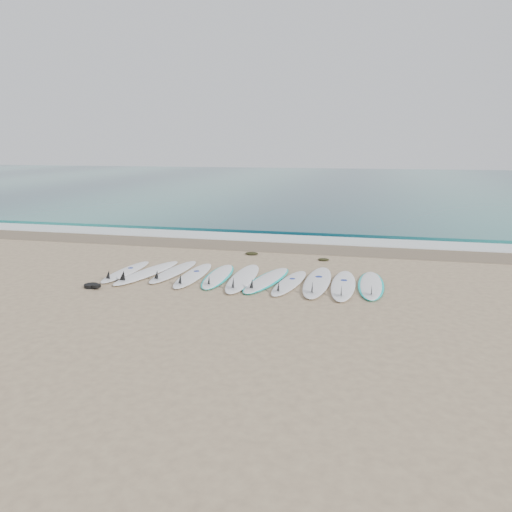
% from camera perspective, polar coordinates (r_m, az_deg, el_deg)
% --- Properties ---
extents(ground, '(120.00, 120.00, 0.00)m').
position_cam_1_polar(ground, '(12.30, -1.53, -2.68)').
color(ground, '#9F8767').
extents(ocean, '(120.00, 55.00, 0.03)m').
position_cam_1_polar(ocean, '(44.19, 9.57, 8.22)').
color(ocean, '#1A5B60').
rests_on(ocean, ground).
extents(wet_sand_band, '(120.00, 1.80, 0.01)m').
position_cam_1_polar(wet_sand_band, '(16.19, 2.23, 1.06)').
color(wet_sand_band, brown).
rests_on(wet_sand_band, ground).
extents(foam_band, '(120.00, 1.40, 0.04)m').
position_cam_1_polar(foam_band, '(17.54, 3.13, 1.99)').
color(foam_band, silver).
rests_on(foam_band, ground).
extents(wave_crest, '(120.00, 1.00, 0.10)m').
position_cam_1_polar(wave_crest, '(18.99, 3.95, 2.89)').
color(wave_crest, '#1A5B60').
rests_on(wave_crest, ground).
extents(surfboard_0, '(0.53, 2.37, 0.30)m').
position_cam_1_polar(surfboard_0, '(13.26, -14.74, -1.75)').
color(surfboard_0, white).
rests_on(surfboard_0, ground).
extents(surfboard_1, '(1.01, 2.78, 0.35)m').
position_cam_1_polar(surfboard_1, '(13.00, -12.45, -1.87)').
color(surfboard_1, white).
rests_on(surfboard_1, ground).
extents(surfboard_2, '(0.70, 2.50, 0.32)m').
position_cam_1_polar(surfboard_2, '(12.99, -9.49, -1.78)').
color(surfboard_2, silver).
rests_on(surfboard_2, ground).
extents(surfboard_3, '(0.60, 2.56, 0.33)m').
position_cam_1_polar(surfboard_3, '(12.55, -7.27, -2.21)').
color(surfboard_3, white).
rests_on(surfboard_3, ground).
extents(surfboard_4, '(0.75, 2.48, 0.31)m').
position_cam_1_polar(surfboard_4, '(12.44, -4.39, -2.32)').
color(surfboard_4, white).
rests_on(surfboard_4, ground).
extents(surfboard_5, '(0.71, 2.83, 0.36)m').
position_cam_1_polar(surfboard_5, '(12.17, -1.58, -2.55)').
color(surfboard_5, white).
rests_on(surfboard_5, ground).
extents(surfboard_6, '(1.03, 2.64, 0.33)m').
position_cam_1_polar(surfboard_6, '(12.06, 1.20, -2.75)').
color(surfboard_6, white).
rests_on(surfboard_6, ground).
extents(surfboard_7, '(0.77, 2.42, 0.30)m').
position_cam_1_polar(surfboard_7, '(11.81, 3.77, -3.09)').
color(surfboard_7, white).
rests_on(surfboard_7, ground).
extents(surfboard_8, '(0.61, 2.90, 0.37)m').
position_cam_1_polar(surfboard_8, '(11.92, 7.00, -2.96)').
color(surfboard_8, white).
rests_on(surfboard_8, ground).
extents(surfboard_9, '(0.61, 2.70, 0.34)m').
position_cam_1_polar(surfboard_9, '(11.74, 9.93, -3.31)').
color(surfboard_9, white).
rests_on(surfboard_9, ground).
extents(surfboard_10, '(0.65, 2.52, 0.32)m').
position_cam_1_polar(surfboard_10, '(11.94, 13.01, -3.25)').
color(surfboard_10, white).
rests_on(surfboard_10, ground).
extents(seaweed_near, '(0.39, 0.30, 0.08)m').
position_cam_1_polar(seaweed_near, '(15.04, -0.50, 0.30)').
color(seaweed_near, black).
rests_on(seaweed_near, ground).
extents(seaweed_far, '(0.32, 0.25, 0.06)m').
position_cam_1_polar(seaweed_far, '(14.41, 7.74, -0.39)').
color(seaweed_far, black).
rests_on(seaweed_far, ground).
extents(leash_coil, '(0.46, 0.36, 0.11)m').
position_cam_1_polar(leash_coil, '(12.17, -18.20, -3.26)').
color(leash_coil, black).
rests_on(leash_coil, ground).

